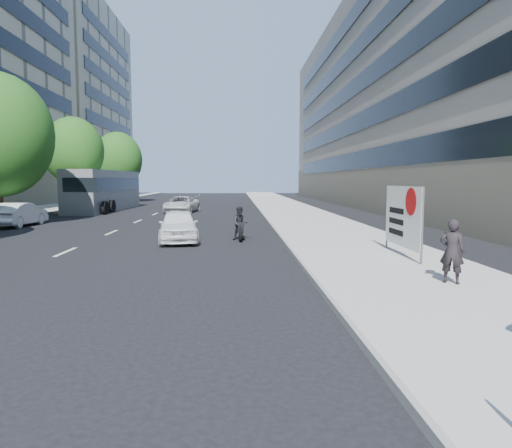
{
  "coord_description": "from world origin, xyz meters",
  "views": [
    {
      "loc": [
        -0.48,
        -8.25,
        2.55
      ],
      "look_at": [
        0.03,
        3.2,
        1.44
      ],
      "focal_mm": 32.0,
      "sensor_mm": 36.0,
      "label": 1
    }
  ],
  "objects": [
    {
      "name": "tree_far_e",
      "position": [
        -13.7,
        44.0,
        4.78
      ],
      "size": [
        5.4,
        5.4,
        7.89
      ],
      "color": "#382616",
      "rests_on": "ground"
    },
    {
      "name": "white_sedan_far",
      "position": [
        -4.7,
        27.52,
        0.63
      ],
      "size": [
        2.67,
        4.77,
        1.26
      ],
      "primitive_type": "imported",
      "rotation": [
        0.0,
        0.0,
        -0.13
      ],
      "color": "silver",
      "rests_on": "ground"
    },
    {
      "name": "motorcycle",
      "position": [
        -0.28,
        10.97,
        0.64
      ],
      "size": [
        0.71,
        2.04,
        1.42
      ],
      "rotation": [
        0.0,
        0.0,
        0.02
      ],
      "color": "black",
      "rests_on": "ground"
    },
    {
      "name": "ground",
      "position": [
        0.0,
        0.0,
        0.0
      ],
      "size": [
        160.0,
        160.0,
        0.0
      ],
      "primitive_type": "plane",
      "color": "black",
      "rests_on": "ground"
    },
    {
      "name": "white_sedan_near",
      "position": [
        -2.85,
        10.64,
        0.66
      ],
      "size": [
        2.04,
        4.06,
        1.33
      ],
      "primitive_type": "imported",
      "rotation": [
        0.0,
        0.0,
        0.12
      ],
      "color": "white",
      "rests_on": "ground"
    },
    {
      "name": "protest_banner",
      "position": [
        4.78,
        5.84,
        1.4
      ],
      "size": [
        0.08,
        3.06,
        2.2
      ],
      "color": "#4C4C4C",
      "rests_on": "near_sidewalk"
    },
    {
      "name": "bus",
      "position": [
        -11.32,
        30.1,
        1.64
      ],
      "size": [
        3.24,
        12.18,
        3.3
      ],
      "rotation": [
        0.0,
        0.0,
        -0.06
      ],
      "color": "slate",
      "rests_on": "ground"
    },
    {
      "name": "far_bldg_north",
      "position": [
        -30.0,
        62.0,
        14.0
      ],
      "size": [
        22.0,
        28.0,
        28.0
      ],
      "primitive_type": "cube",
      "color": "#C0B390",
      "rests_on": "ground"
    },
    {
      "name": "tree_far_d",
      "position": [
        -13.7,
        30.0,
        4.89
      ],
      "size": [
        4.8,
        4.8,
        7.65
      ],
      "color": "#382616",
      "rests_on": "ground"
    },
    {
      "name": "white_sedan_mid",
      "position": [
        -12.37,
        17.27,
        0.65
      ],
      "size": [
        1.6,
        4.04,
        1.31
      ],
      "primitive_type": "imported",
      "rotation": [
        0.0,
        0.0,
        3.09
      ],
      "color": "silver",
      "rests_on": "ground"
    },
    {
      "name": "pedestrian_woman",
      "position": [
        4.52,
        1.98,
        0.9
      ],
      "size": [
        0.65,
        0.61,
        1.5
      ],
      "primitive_type": "imported",
      "rotation": [
        0.0,
        0.0,
        2.53
      ],
      "color": "black",
      "rests_on": "near_sidewalk"
    },
    {
      "name": "near_building",
      "position": [
        17.0,
        32.0,
        10.0
      ],
      "size": [
        14.0,
        70.0,
        20.0
      ],
      "primitive_type": "cube",
      "color": "gray",
      "rests_on": "ground"
    },
    {
      "name": "near_sidewalk",
      "position": [
        4.0,
        20.0,
        0.07
      ],
      "size": [
        5.0,
        120.0,
        0.15
      ],
      "primitive_type": "cube",
      "color": "#AEABA3",
      "rests_on": "ground"
    }
  ]
}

